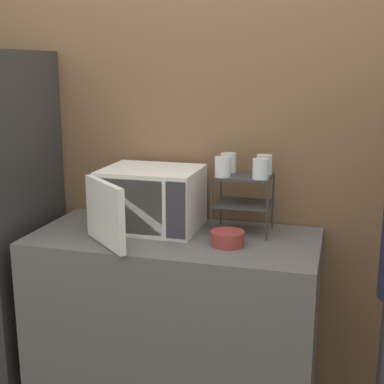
# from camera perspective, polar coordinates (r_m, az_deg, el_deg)

# --- Properties ---
(wall_back) EXTENTS (8.00, 0.06, 2.60)m
(wall_back) POSITION_cam_1_polar(r_m,az_deg,el_deg) (2.90, 0.29, 4.76)
(wall_back) COLOR brown
(wall_back) RESTS_ON ground_plane
(counter) EXTENTS (1.41, 0.67, 0.92)m
(counter) POSITION_cam_1_polar(r_m,az_deg,el_deg) (2.81, -1.82, -13.59)
(counter) COLOR #595654
(counter) RESTS_ON ground_plane
(microwave) EXTENTS (0.50, 0.66, 0.31)m
(microwave) POSITION_cam_1_polar(r_m,az_deg,el_deg) (2.72, -4.54, -0.75)
(microwave) COLOR silver
(microwave) RESTS_ON counter
(dish_rack) EXTENTS (0.28, 0.22, 0.29)m
(dish_rack) POSITION_cam_1_polar(r_m,az_deg,el_deg) (2.65, 5.48, 0.06)
(dish_rack) COLOR #333333
(dish_rack) RESTS_ON counter
(glass_front_left) EXTENTS (0.08, 0.08, 0.10)m
(glass_front_left) POSITION_cam_1_polar(r_m,az_deg,el_deg) (2.59, 3.30, 2.70)
(glass_front_left) COLOR silver
(glass_front_left) RESTS_ON dish_rack
(glass_back_right) EXTENTS (0.08, 0.08, 0.10)m
(glass_back_right) POSITION_cam_1_polar(r_m,az_deg,el_deg) (2.67, 7.72, 2.93)
(glass_back_right) COLOR silver
(glass_back_right) RESTS_ON dish_rack
(glass_front_right) EXTENTS (0.08, 0.08, 0.10)m
(glass_front_right) POSITION_cam_1_polar(r_m,az_deg,el_deg) (2.55, 7.33, 2.47)
(glass_front_right) COLOR silver
(glass_front_right) RESTS_ON dish_rack
(glass_back_left) EXTENTS (0.08, 0.08, 0.10)m
(glass_back_left) POSITION_cam_1_polar(r_m,az_deg,el_deg) (2.70, 3.90, 3.15)
(glass_back_left) COLOR silver
(glass_back_left) RESTS_ON dish_rack
(bowl) EXTENTS (0.16, 0.16, 0.07)m
(bowl) POSITION_cam_1_polar(r_m,az_deg,el_deg) (2.49, 3.79, -4.97)
(bowl) COLOR maroon
(bowl) RESTS_ON counter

